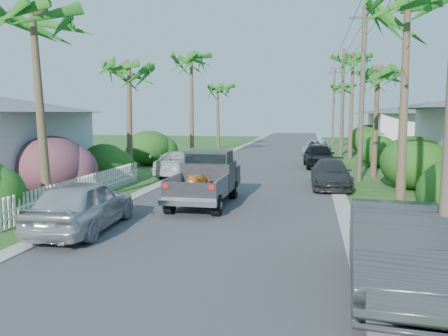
% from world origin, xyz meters
% --- Properties ---
extents(ground, '(120.00, 120.00, 0.00)m').
position_xyz_m(ground, '(0.00, 0.00, 0.00)').
color(ground, '#21491B').
rests_on(ground, ground).
extents(road, '(8.00, 100.00, 0.02)m').
position_xyz_m(road, '(0.00, 25.00, 0.01)').
color(road, '#38383A').
rests_on(road, ground).
extents(curb_left, '(0.60, 100.00, 0.06)m').
position_xyz_m(curb_left, '(-4.30, 25.00, 0.03)').
color(curb_left, '#A5A39E').
rests_on(curb_left, ground).
extents(curb_right, '(0.60, 100.00, 0.06)m').
position_xyz_m(curb_right, '(4.30, 25.00, 0.03)').
color(curb_right, '#A5A39E').
rests_on(curb_right, ground).
extents(pickup_truck, '(1.98, 5.12, 2.06)m').
position_xyz_m(pickup_truck, '(-0.92, 5.89, 1.01)').
color(pickup_truck, black).
rests_on(pickup_truck, ground).
extents(parked_car_rn, '(2.08, 5.10, 1.65)m').
position_xyz_m(parked_car_rn, '(4.77, -1.88, 0.82)').
color(parked_car_rn, '#323538').
rests_on(parked_car_rn, ground).
extents(parked_car_rm, '(1.91, 4.53, 1.30)m').
position_xyz_m(parked_car_rm, '(4.03, 10.61, 0.65)').
color(parked_car_rm, '#27292B').
rests_on(parked_car_rm, ground).
extents(parked_car_rf, '(2.23, 4.75, 1.57)m').
position_xyz_m(parked_car_rf, '(3.60, 18.71, 0.79)').
color(parked_car_rf, black).
rests_on(parked_car_rf, ground).
extents(parked_car_rd, '(2.61, 4.88, 1.30)m').
position_xyz_m(parked_car_rd, '(3.60, 27.32, 0.65)').
color(parked_car_rd, silver).
rests_on(parked_car_rd, ground).
extents(parked_car_ln, '(2.17, 4.73, 1.57)m').
position_xyz_m(parked_car_ln, '(-3.60, 1.03, 0.79)').
color(parked_car_ln, '#B4B6BC').
rests_on(parked_car_ln, ground).
extents(parked_car_lf, '(2.48, 5.14, 1.44)m').
position_xyz_m(parked_car_lf, '(-4.12, 13.10, 0.72)').
color(parked_car_lf, silver).
rests_on(parked_car_lf, ground).
extents(palm_l_a, '(4.40, 4.40, 8.20)m').
position_xyz_m(palm_l_a, '(-6.20, 3.00, 6.93)').
color(palm_l_a, brown).
rests_on(palm_l_a, ground).
extents(palm_l_b, '(4.40, 4.40, 7.40)m').
position_xyz_m(palm_l_b, '(-6.80, 12.00, 6.15)').
color(palm_l_b, brown).
rests_on(palm_l_b, ground).
extents(palm_l_c, '(4.40, 4.40, 9.20)m').
position_xyz_m(palm_l_c, '(-6.00, 22.00, 7.91)').
color(palm_l_c, brown).
rests_on(palm_l_c, ground).
extents(palm_l_d, '(4.40, 4.40, 7.70)m').
position_xyz_m(palm_l_d, '(-6.50, 34.00, 6.44)').
color(palm_l_d, brown).
rests_on(palm_l_d, ground).
extents(palm_r_a, '(4.40, 4.40, 8.70)m').
position_xyz_m(palm_r_a, '(6.30, 6.00, 7.42)').
color(palm_r_a, brown).
rests_on(palm_r_a, ground).
extents(palm_r_b, '(4.40, 4.40, 7.20)m').
position_xyz_m(palm_r_b, '(6.60, 15.00, 5.95)').
color(palm_r_b, brown).
rests_on(palm_r_b, ground).
extents(palm_r_c, '(4.40, 4.40, 9.40)m').
position_xyz_m(palm_r_c, '(6.20, 26.00, 8.11)').
color(palm_r_c, brown).
rests_on(palm_r_c, ground).
extents(palm_r_d, '(4.40, 4.40, 8.00)m').
position_xyz_m(palm_r_d, '(6.50, 40.00, 6.74)').
color(palm_r_d, brown).
rests_on(palm_r_d, ground).
extents(shrub_l_b, '(3.00, 3.30, 2.60)m').
position_xyz_m(shrub_l_b, '(-7.80, 6.00, 1.30)').
color(shrub_l_b, '#B71A6B').
rests_on(shrub_l_b, ground).
extents(shrub_l_c, '(2.40, 2.64, 2.00)m').
position_xyz_m(shrub_l_c, '(-7.40, 10.00, 1.00)').
color(shrub_l_c, '#1E4D16').
rests_on(shrub_l_c, ground).
extents(shrub_l_d, '(3.20, 3.52, 2.40)m').
position_xyz_m(shrub_l_d, '(-8.00, 18.00, 1.20)').
color(shrub_l_d, '#1E4D16').
rests_on(shrub_l_d, ground).
extents(shrub_r_b, '(3.00, 3.30, 2.50)m').
position_xyz_m(shrub_r_b, '(7.80, 11.00, 1.25)').
color(shrub_r_b, '#1E4D16').
rests_on(shrub_r_b, ground).
extents(shrub_r_c, '(2.60, 2.86, 2.10)m').
position_xyz_m(shrub_r_c, '(7.50, 20.00, 1.05)').
color(shrub_r_c, '#1E4D16').
rests_on(shrub_r_c, ground).
extents(shrub_r_d, '(3.20, 3.52, 2.60)m').
position_xyz_m(shrub_r_d, '(8.00, 30.00, 1.30)').
color(shrub_r_d, '#1E4D16').
rests_on(shrub_r_d, ground).
extents(picket_fence, '(0.10, 11.00, 1.00)m').
position_xyz_m(picket_fence, '(-6.00, 5.50, 0.50)').
color(picket_fence, white).
rests_on(picket_fence, ground).
extents(house_right_far, '(9.00, 8.00, 4.60)m').
position_xyz_m(house_right_far, '(13.00, 30.00, 2.12)').
color(house_right_far, silver).
rests_on(house_right_far, ground).
extents(utility_pole_b, '(1.60, 0.26, 9.00)m').
position_xyz_m(utility_pole_b, '(5.60, 13.00, 4.60)').
color(utility_pole_b, brown).
rests_on(utility_pole_b, ground).
extents(utility_pole_c, '(1.60, 0.26, 9.00)m').
position_xyz_m(utility_pole_c, '(5.60, 28.00, 4.60)').
color(utility_pole_c, brown).
rests_on(utility_pole_c, ground).
extents(utility_pole_d, '(1.60, 0.26, 9.00)m').
position_xyz_m(utility_pole_d, '(5.60, 43.00, 4.60)').
color(utility_pole_d, brown).
rests_on(utility_pole_d, ground).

